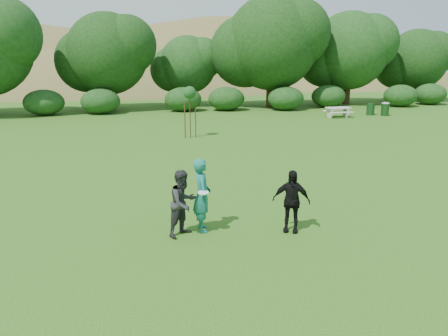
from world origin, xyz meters
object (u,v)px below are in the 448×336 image
Objects in this scene: trash_can_lidded at (385,109)px; sapling at (190,94)px; player_grey at (183,203)px; player_teal at (202,195)px; player_black at (291,201)px; trash_can_near at (370,109)px; picnic_table at (338,110)px.

sapling is at bearing -159.45° from trash_can_lidded.
player_teal is at bearing -15.91° from player_grey.
player_black is (2.73, -0.38, -0.03)m from player_grey.
player_black is 25.35m from trash_can_near.
player_teal is at bearing -130.05° from trash_can_near.
player_teal reaches higher than trash_can_near.
player_teal is at bearing -132.38° from trash_can_lidded.
trash_can_near is 16.66m from sapling.
player_black is 0.58× the size of sapling.
player_teal reaches higher than player_black.
trash_can_near is (14.68, 20.67, -0.37)m from player_black.
player_teal is 1.13× the size of player_grey.
trash_can_lidded is at bearing 78.91° from player_black.
player_grey is at bearing -161.16° from player_black.
sapling is 1.58× the size of picnic_table.
trash_can_near reaches higher than picnic_table.
picnic_table is at bearing 16.97° from player_grey.
player_grey is (-0.51, -0.20, -0.11)m from player_teal.
picnic_table is (11.56, 19.97, -0.30)m from player_black.
player_teal is 1.06× the size of picnic_table.
player_grey reaches higher than trash_can_lidded.
player_grey is at bearing -99.35° from sapling.
sapling reaches higher than player_teal.
picnic_table is at bearing -167.39° from trash_can_near.
trash_can_lidded is (16.03, 6.01, -1.88)m from sapling.
player_black is at bearing -44.80° from player_grey.
trash_can_near is (16.89, 20.09, -0.51)m from player_teal.
trash_can_lidded is (0.87, -0.63, 0.09)m from trash_can_near.
player_teal is 1.83× the size of trash_can_lidded.
trash_can_near is 0.32× the size of sapling.
player_black reaches higher than trash_can_lidded.
player_teal is 0.67× the size of sapling.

